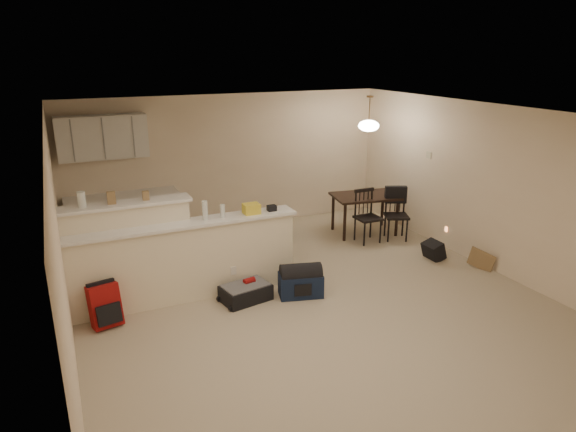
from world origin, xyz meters
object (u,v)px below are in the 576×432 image
black_daypack (434,251)px  dining_table (365,200)px  dining_chair_near (368,217)px  red_backpack (105,305)px  navy_duffel (301,285)px  suitcase (246,293)px  pendant_lamp (369,125)px  dining_chair_far (397,215)px

black_daypack → dining_table: bearing=12.2°
dining_chair_near → red_backpack: size_ratio=1.76×
navy_duffel → black_daypack: bearing=21.3°
suitcase → black_daypack: (3.27, 0.10, 0.03)m
navy_duffel → red_backpack: bearing=-171.5°
pendant_lamp → navy_duffel: bearing=-140.2°
pendant_lamp → navy_duffel: pendant_lamp is taller
dining_chair_far → navy_duffel: (-2.52, -1.30, -0.30)m
red_backpack → black_daypack: 5.07m
navy_duffel → black_daypack: 2.55m
dining_chair_near → red_backpack: dining_chair_near is taller
dining_chair_far → black_daypack: dining_chair_far is taller
suitcase → navy_duffel: navy_duffel is taller
dining_table → dining_chair_far: 0.64m
dining_chair_near → dining_chair_far: size_ratio=1.02×
suitcase → red_backpack: bearing=166.2°
dining_chair_near → black_daypack: bearing=-63.8°
dining_table → dining_chair_far: (0.33, -0.52, -0.18)m
suitcase → black_daypack: size_ratio=1.99×
pendant_lamp → navy_duffel: size_ratio=1.05×
dining_chair_far → navy_duffel: size_ratio=1.55×
dining_table → navy_duffel: size_ratio=2.15×
dining_table → suitcase: bearing=-140.9°
red_backpack → dining_chair_far: bearing=-0.1°
pendant_lamp → dining_chair_near: (-0.20, -0.42, -1.52)m
pendant_lamp → black_daypack: 2.43m
dining_chair_far → red_backpack: size_ratio=1.73×
red_backpack → dining_table: bearing=6.5°
dining_chair_far → red_backpack: 5.16m
dining_chair_far → suitcase: size_ratio=1.43×
dining_chair_far → suitcase: bearing=-137.7°
pendant_lamp → dining_chair_far: (0.33, -0.52, -1.53)m
dining_chair_near → suitcase: dining_chair_near is taller
dining_table → dining_chair_far: bearing=-47.2°
pendant_lamp → dining_chair_far: bearing=-57.1°
black_daypack → red_backpack: bearing=89.5°
pendant_lamp → red_backpack: bearing=-162.0°
dining_table → pendant_lamp: bearing=54.9°
dining_table → suitcase: 3.39m
dining_chair_far → suitcase: 3.47m
dining_table → pendant_lamp: 1.35m
dining_chair_near → suitcase: 3.01m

